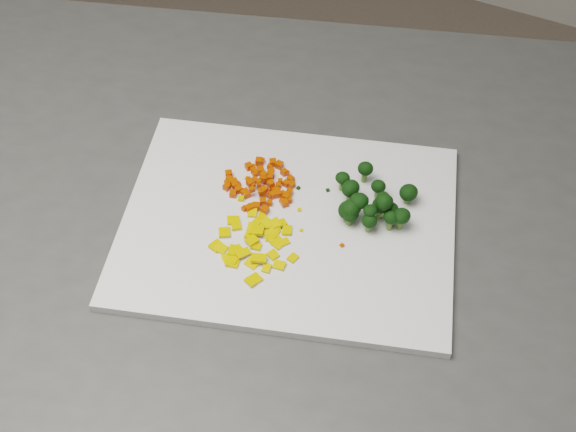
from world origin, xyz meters
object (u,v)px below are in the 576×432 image
at_px(pepper_pile, 256,243).
at_px(counter_block, 282,383).
at_px(broccoli_pile, 369,198).
at_px(cutting_board, 288,224).
at_px(carrot_pile, 259,181).

bearing_deg(pepper_pile, counter_block, 96.30).
distance_m(counter_block, broccoli_pile, 0.50).
bearing_deg(cutting_board, pepper_pile, -107.42).
relative_size(counter_block, pepper_pile, 10.73).
bearing_deg(cutting_board, counter_block, 133.16).
height_order(pepper_pile, broccoli_pile, broccoli_pile).
relative_size(counter_block, cutting_board, 2.77).
distance_m(counter_block, pepper_pile, 0.47).
xyz_separation_m(pepper_pile, broccoli_pile, (0.10, 0.11, 0.02)).
height_order(counter_block, broccoli_pile, broccoli_pile).
height_order(counter_block, pepper_pile, pepper_pile).
distance_m(counter_block, carrot_pile, 0.47).
distance_m(carrot_pile, pepper_pile, 0.09).
bearing_deg(carrot_pile, pepper_pile, -64.30).
height_order(cutting_board, broccoli_pile, broccoli_pile).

